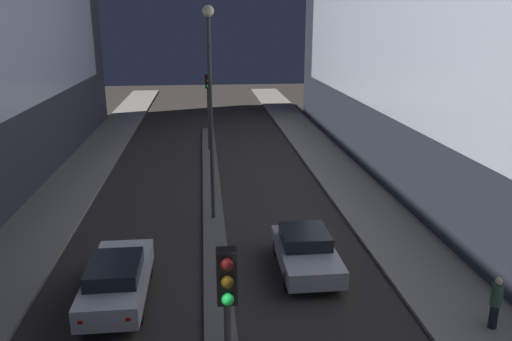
{
  "coord_description": "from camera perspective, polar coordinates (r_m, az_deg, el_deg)",
  "views": [
    {
      "loc": [
        -0.27,
        -3.74,
        8.57
      ],
      "look_at": [
        2.13,
        19.11,
        1.63
      ],
      "focal_mm": 35.0,
      "sensor_mm": 36.0,
      "label": 1
    }
  ],
  "objects": [
    {
      "name": "median_strip",
      "position": [
        23.96,
        -4.97,
        -4.04
      ],
      "size": [
        0.93,
        35.32,
        0.13
      ],
      "color": "#66605B",
      "rests_on": "ground"
    },
    {
      "name": "traffic_light_near",
      "position": [
        8.42,
        -3.24,
        -17.55
      ],
      "size": [
        0.32,
        0.42,
        5.05
      ],
      "color": "#383838",
      "rests_on": "median_strip"
    },
    {
      "name": "traffic_light_mid",
      "position": [
        33.36,
        -5.53,
        8.54
      ],
      "size": [
        0.32,
        0.42,
        5.05
      ],
      "color": "#383838",
      "rests_on": "median_strip"
    },
    {
      "name": "street_lamp",
      "position": [
        20.95,
        -5.27,
        9.39
      ],
      "size": [
        0.47,
        0.47,
        9.02
      ],
      "color": "#383838",
      "rests_on": "median_strip"
    },
    {
      "name": "car_left_lane",
      "position": [
        16.65,
        -15.59,
        -11.82
      ],
      "size": [
        1.83,
        4.6,
        1.48
      ],
      "color": "silver",
      "rests_on": "ground"
    },
    {
      "name": "car_right_lane",
      "position": [
        17.95,
        5.72,
        -9.17
      ],
      "size": [
        1.93,
        4.07,
        1.42
      ],
      "color": "#B2B2B7",
      "rests_on": "ground"
    },
    {
      "name": "pedestrian_on_right_sidewalk",
      "position": [
        16.0,
        25.73,
        -13.32
      ],
      "size": [
        0.32,
        0.32,
        1.59
      ],
      "color": "black",
      "rests_on": "sidewalk_right"
    }
  ]
}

